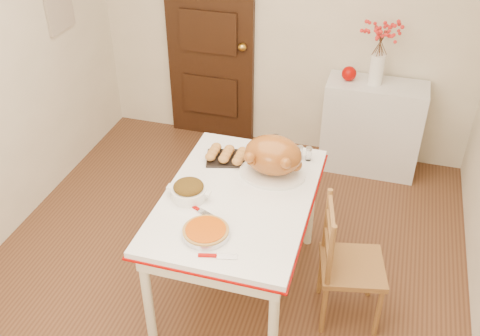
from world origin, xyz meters
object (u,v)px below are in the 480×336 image
(kitchen_table, at_px, (238,244))
(chair_oak, at_px, (353,264))
(pumpkin_pie, at_px, (206,231))
(sideboard, at_px, (372,127))
(turkey_platter, at_px, (273,157))

(kitchen_table, bearing_deg, chair_oak, -1.28)
(kitchen_table, distance_m, pumpkin_pie, 0.60)
(sideboard, relative_size, turkey_platter, 1.93)
(turkey_platter, bearing_deg, sideboard, 80.80)
(sideboard, distance_m, pumpkin_pie, 2.38)
(kitchen_table, xyz_separation_m, chair_oak, (0.77, -0.02, 0.04))
(chair_oak, bearing_deg, sideboard, -10.90)
(sideboard, height_order, chair_oak, chair_oak)
(sideboard, xyz_separation_m, pumpkin_pie, (-0.80, -2.20, 0.42))
(kitchen_table, bearing_deg, turkey_platter, 61.48)
(sideboard, relative_size, chair_oak, 0.95)
(turkey_platter, bearing_deg, pumpkin_pie, -96.69)
(sideboard, relative_size, kitchen_table, 0.63)
(chair_oak, height_order, turkey_platter, turkey_platter)
(pumpkin_pie, bearing_deg, sideboard, 70.10)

